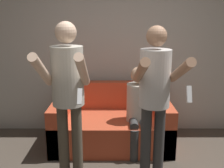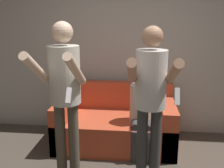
% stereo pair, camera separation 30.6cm
% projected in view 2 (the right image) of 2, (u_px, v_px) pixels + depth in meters
% --- Properties ---
extents(wall_back, '(6.40, 0.06, 2.70)m').
position_uv_depth(wall_back, '(130.00, 45.00, 3.94)').
color(wall_back, '#B7B2A8').
rests_on(wall_back, ground_plane).
extents(couch, '(1.62, 0.95, 0.82)m').
position_uv_depth(couch, '(116.00, 124.00, 3.73)').
color(couch, '#C64C2D').
rests_on(couch, ground_plane).
extents(person_standing_left, '(0.44, 0.71, 1.72)m').
position_uv_depth(person_standing_left, '(64.00, 87.00, 2.61)').
color(person_standing_left, brown).
rests_on(person_standing_left, ground_plane).
extents(person_standing_right, '(0.42, 0.76, 1.68)m').
position_uv_depth(person_standing_right, '(151.00, 93.00, 2.53)').
color(person_standing_right, '#383838').
rests_on(person_standing_right, ground_plane).
extents(person_seated, '(0.30, 0.53, 1.14)m').
position_uv_depth(person_seated, '(141.00, 108.00, 3.38)').
color(person_seated, '#383838').
rests_on(person_seated, ground_plane).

